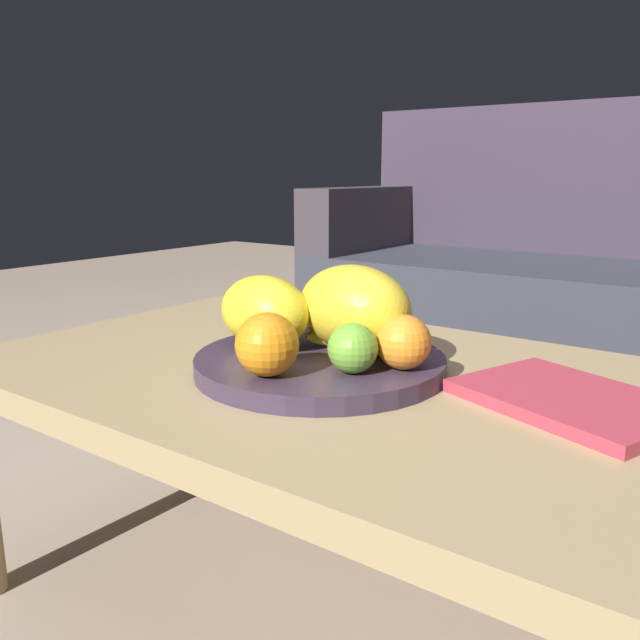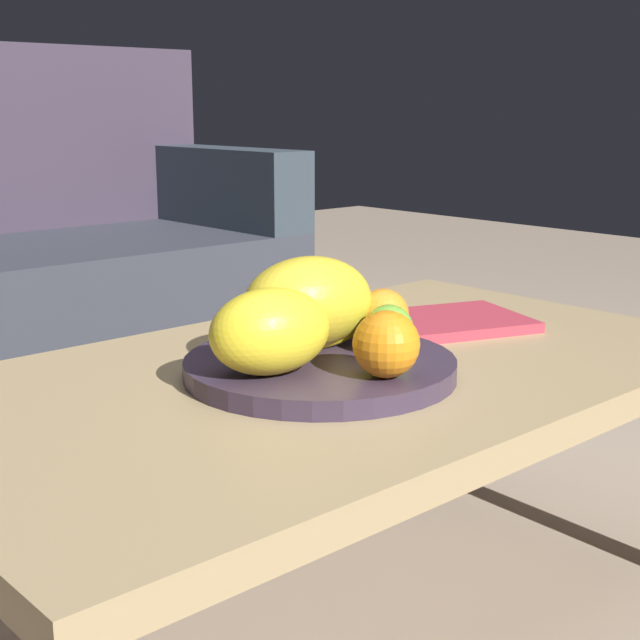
% 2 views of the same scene
% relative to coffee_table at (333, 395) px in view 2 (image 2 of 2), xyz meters
% --- Properties ---
extents(ground_plane, '(8.00, 8.00, 0.00)m').
position_rel_coffee_table_xyz_m(ground_plane, '(0.00, 0.00, -0.36)').
color(ground_plane, gray).
extents(coffee_table, '(1.13, 0.65, 0.40)m').
position_rel_coffee_table_xyz_m(coffee_table, '(0.00, 0.00, 0.00)').
color(coffee_table, tan).
rests_on(coffee_table, ground_plane).
extents(fruit_bowl, '(0.35, 0.35, 0.03)m').
position_rel_coffee_table_xyz_m(fruit_bowl, '(-0.05, -0.02, 0.05)').
color(fruit_bowl, '#392C3F').
rests_on(fruit_bowl, coffee_table).
extents(melon_large_front, '(0.20, 0.15, 0.12)m').
position_rel_coffee_table_xyz_m(melon_large_front, '(-0.02, 0.03, 0.13)').
color(melon_large_front, yellow).
rests_on(melon_large_front, fruit_bowl).
extents(melon_smaller_beside, '(0.17, 0.13, 0.11)m').
position_rel_coffee_table_xyz_m(melon_smaller_beside, '(-0.14, -0.04, 0.12)').
color(melon_smaller_beside, yellow).
rests_on(melon_smaller_beside, fruit_bowl).
extents(orange_front, '(0.07, 0.07, 0.07)m').
position_rel_coffee_table_xyz_m(orange_front, '(0.08, -0.01, 0.10)').
color(orange_front, orange).
rests_on(orange_front, fruit_bowl).
extents(orange_left, '(0.08, 0.08, 0.08)m').
position_rel_coffee_table_xyz_m(orange_left, '(-0.04, -0.14, 0.11)').
color(orange_left, orange).
rests_on(orange_left, fruit_bowl).
extents(apple_front, '(0.06, 0.06, 0.06)m').
position_rel_coffee_table_xyz_m(apple_front, '(0.04, -0.07, 0.10)').
color(apple_front, '#6BAC33').
rests_on(apple_front, fruit_bowl).
extents(banana_bunch, '(0.15, 0.14, 0.06)m').
position_rel_coffee_table_xyz_m(banana_bunch, '(-0.03, 0.03, 0.09)').
color(banana_bunch, yellow).
rests_on(banana_bunch, fruit_bowl).
extents(magazine, '(0.30, 0.26, 0.02)m').
position_rel_coffee_table_xyz_m(magazine, '(0.28, 0.04, 0.05)').
color(magazine, '#B53546').
rests_on(magazine, coffee_table).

